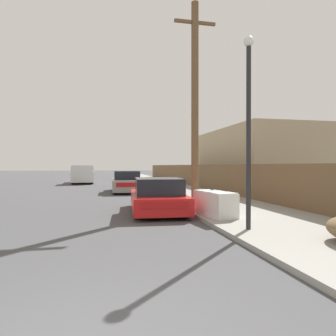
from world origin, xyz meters
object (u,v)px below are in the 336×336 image
at_px(pickup_truck, 83,174).
at_px(parked_sports_car_red, 158,197).
at_px(utility_pole, 195,101).
at_px(street_lamp, 249,118).
at_px(discarded_fridge, 215,203).
at_px(car_parked_mid, 126,182).

bearing_deg(pickup_truck, parked_sports_car_red, 98.76).
distance_m(utility_pole, street_lamp, 5.48).
bearing_deg(discarded_fridge, utility_pole, 75.59).
xyz_separation_m(discarded_fridge, utility_pole, (0.29, 3.10, 3.99)).
relative_size(parked_sports_car_red, utility_pole, 0.49).
distance_m(discarded_fridge, car_parked_mid, 10.85).
bearing_deg(discarded_fridge, car_parked_mid, 92.00).
height_order(pickup_truck, street_lamp, street_lamp).
xyz_separation_m(utility_pole, street_lamp, (-0.22, -5.25, -1.56)).
xyz_separation_m(pickup_truck, utility_pole, (5.83, -18.04, 3.62)).
bearing_deg(discarded_fridge, street_lamp, -96.90).
bearing_deg(pickup_truck, street_lamp, 100.75).
height_order(discarded_fridge, car_parked_mid, car_parked_mid).
relative_size(parked_sports_car_red, car_parked_mid, 0.93).
bearing_deg(utility_pole, street_lamp, -92.35).
bearing_deg(pickup_truck, car_parked_mid, 105.48).
distance_m(discarded_fridge, utility_pole, 5.06).
xyz_separation_m(parked_sports_car_red, pickup_truck, (-3.97, 19.41, 0.31)).
bearing_deg(car_parked_mid, utility_pole, -71.61).
relative_size(discarded_fridge, pickup_truck, 0.33).
relative_size(car_parked_mid, utility_pole, 0.53).
bearing_deg(parked_sports_car_red, car_parked_mid, 97.22).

